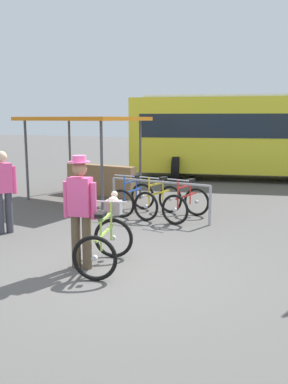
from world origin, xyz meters
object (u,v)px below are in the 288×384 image
Objects in this scene: racked_bike_yellow at (159,201)px; bus_distant at (268,133)px; pedestrian_with_backpack at (3,187)px; market_stall at (91,149)px; racked_bike_red at (186,204)px; racked_bike_blue at (133,198)px; featured_bicycle at (107,235)px; person_with_featured_bike at (80,207)px.

bus_distant is at bearing 80.76° from racked_bike_yellow.
pedestrian_with_backpack is 0.50× the size of market_stall.
bus_distant reaches higher than racked_bike_red.
pedestrian_with_backpack is at bearing -138.01° from racked_bike_red.
market_stall is (-2.02, 1.36, 1.03)m from racked_bike_blue.
featured_bicycle reaches higher than racked_bike_blue.
racked_bike_red is at bearing -93.82° from bus_distant.
market_stall reaches higher than racked_bike_blue.
racked_bike_red is at bearing 88.62° from featured_bicycle.
featured_bicycle is at bearing -14.74° from pedestrian_with_backpack.
racked_bike_yellow is 3.23m from market_stall.
racked_bike_yellow is at bearing 50.41° from pedestrian_with_backpack.
featured_bicycle is (-0.08, -3.33, 0.12)m from racked_bike_red.
market_stall reaches higher than pedestrian_with_backpack.
racked_bike_yellow is at bearing -3.80° from racked_bike_blue.
featured_bicycle is 0.12× the size of bus_distant.
featured_bicycle is at bearing -68.96° from racked_bike_blue.
person_with_featured_bike is at bearing -21.69° from pedestrian_with_backpack.
bus_distant reaches higher than racked_bike_blue.
racked_bike_red is 0.68× the size of person_with_featured_bike.
market_stall is at bearing -123.49° from bus_distant.
racked_bike_blue is 3.87m from person_with_featured_bike.
racked_bike_blue is at bearing 176.20° from racked_bike_yellow.
market_stall is (-3.34, 4.78, 0.91)m from featured_bicycle.
bus_distant is (0.86, 10.95, 0.79)m from person_with_featured_bike.
racked_bike_blue is 3.12m from pedestrian_with_backpack.
market_stall reaches higher than person_with_featured_bike.
racked_bike_yellow is at bearing 176.20° from racked_bike_red.
racked_bike_blue is at bearing -104.56° from bus_distant.
pedestrian_with_backpack reaches higher than racked_bike_blue.
market_stall is at bearing 157.05° from racked_bike_red.
person_with_featured_bike is at bearing -58.83° from market_stall.
pedestrian_with_backpack is 4.10m from market_stall.
bus_distant is (0.49, 7.36, 1.37)m from racked_bike_red.
bus_distant is at bearing 75.44° from racked_bike_blue.
featured_bicycle is at bearing 41.72° from person_with_featured_bike.
racked_bike_yellow is 1.03× the size of racked_bike_red.
person_with_featured_bike reaches higher than racked_bike_yellow.
featured_bicycle reaches higher than racked_bike_red.
pedestrian_with_backpack reaches higher than racked_bike_yellow.
racked_bike_red is at bearing 41.99° from pedestrian_with_backpack.
featured_bicycle is at bearing -55.05° from market_stall.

